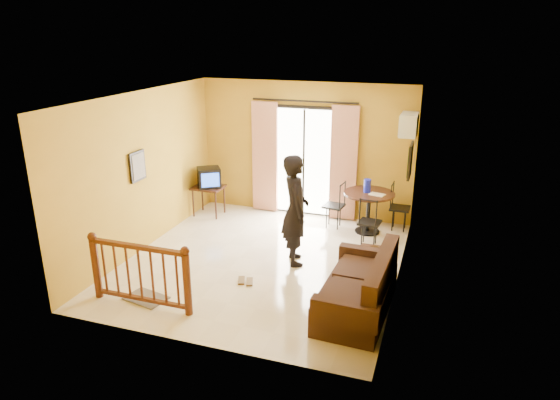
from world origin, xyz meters
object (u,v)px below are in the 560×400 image
(dining_table, at_px, (369,201))
(sofa, at_px, (361,291))
(coffee_table, at_px, (372,263))
(standing_person, at_px, (295,210))
(television, at_px, (209,177))

(dining_table, xyz_separation_m, sofa, (0.38, -2.96, -0.31))
(coffee_table, distance_m, sofa, 1.08)
(dining_table, height_order, standing_person, standing_person)
(television, xyz_separation_m, dining_table, (3.34, 0.12, -0.19))
(dining_table, relative_size, standing_person, 0.52)
(television, relative_size, sofa, 0.32)
(coffee_table, bearing_deg, dining_table, 101.32)
(coffee_table, xyz_separation_m, sofa, (0.01, -1.08, 0.07))
(coffee_table, relative_size, standing_person, 0.46)
(dining_table, height_order, coffee_table, dining_table)
(dining_table, bearing_deg, sofa, -82.61)
(dining_table, height_order, sofa, sofa)
(dining_table, bearing_deg, coffee_table, -78.68)
(television, xyz_separation_m, coffee_table, (3.72, -1.76, -0.58))
(television, height_order, standing_person, standing_person)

